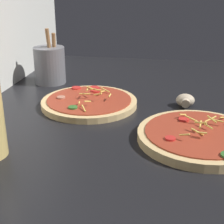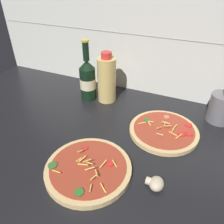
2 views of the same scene
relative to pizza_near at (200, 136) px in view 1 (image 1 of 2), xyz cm
name	(u,v)px [view 1 (image 1 of 2)]	position (x,y,z in cm)	size (l,w,h in cm)	color
counter_slab	(142,152)	(-4.81, 11.90, -2.33)	(160.00, 90.00, 2.50)	black
pizza_near	(200,136)	(0.00, 0.00, 0.00)	(26.71, 26.71, 4.80)	tan
pizza_far	(89,102)	(16.80, 28.35, -0.13)	(25.93, 25.93, 4.81)	tan
mushroom_left	(185,100)	(20.44, 2.65, 0.66)	(5.21, 4.97, 3.48)	beige
utensil_crock	(50,65)	(35.28, 45.78, 4.93)	(9.94, 9.94, 17.71)	slate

